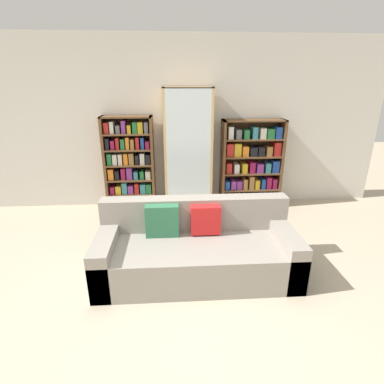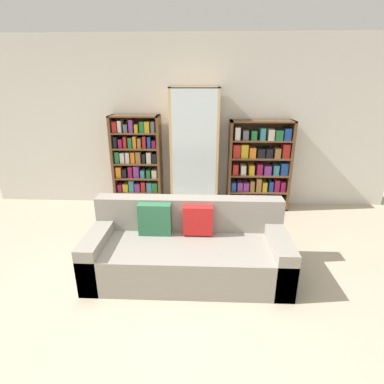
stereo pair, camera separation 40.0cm
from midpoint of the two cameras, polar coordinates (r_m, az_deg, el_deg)
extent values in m
plane|color=tan|center=(2.94, -4.90, -22.59)|extent=(16.00, 16.00, 0.00)
cube|color=beige|center=(4.99, -4.88, 12.64)|extent=(6.72, 0.06, 2.70)
cube|color=gray|center=(3.32, -2.56, -12.65)|extent=(2.11, 0.87, 0.40)
cube|color=gray|center=(3.43, -2.80, -4.10)|extent=(2.11, 0.20, 0.38)
cube|color=gray|center=(3.41, -19.17, -11.70)|extent=(0.20, 0.87, 0.52)
cube|color=gray|center=(3.43, 13.85, -10.90)|extent=(0.20, 0.87, 0.52)
cube|color=#2D6B47|center=(3.30, -9.18, -5.53)|extent=(0.36, 0.12, 0.36)
cube|color=red|center=(3.29, -0.90, -5.36)|extent=(0.32, 0.12, 0.32)
cube|color=brown|center=(5.05, -18.24, 4.96)|extent=(0.04, 0.32, 1.52)
cube|color=brown|center=(4.92, -9.78, 5.30)|extent=(0.04, 0.32, 1.52)
cube|color=brown|center=(4.84, -14.82, 13.70)|extent=(0.79, 0.32, 0.02)
cube|color=brown|center=(5.21, -13.38, -2.81)|extent=(0.79, 0.32, 0.02)
cube|color=brown|center=(5.12, -13.78, 5.59)|extent=(0.79, 0.01, 1.52)
cube|color=brown|center=(5.12, -13.61, -0.16)|extent=(0.71, 0.32, 0.02)
cube|color=brown|center=(5.04, -13.83, 2.45)|extent=(0.71, 0.32, 0.02)
cube|color=brown|center=(4.97, -14.06, 5.14)|extent=(0.71, 0.32, 0.02)
cube|color=brown|center=(4.92, -14.31, 7.90)|extent=(0.71, 0.32, 0.02)
cube|color=brown|center=(4.87, -14.55, 10.71)|extent=(0.71, 0.32, 0.02)
cube|color=beige|center=(5.23, -16.75, -2.00)|extent=(0.05, 0.24, 0.15)
cube|color=orange|center=(5.20, -15.99, -1.79)|extent=(0.05, 0.24, 0.19)
cube|color=orange|center=(5.19, -15.17, -1.94)|extent=(0.06, 0.24, 0.16)
cube|color=#8E1947|center=(5.18, -14.30, -1.86)|extent=(0.05, 0.24, 0.17)
cube|color=#1E4293|center=(5.17, -13.43, -2.02)|extent=(0.05, 0.24, 0.14)
cube|color=#1E4293|center=(5.15, -12.68, -1.85)|extent=(0.05, 0.24, 0.17)
cube|color=#7A3384|center=(5.14, -11.82, -1.79)|extent=(0.05, 0.24, 0.18)
cube|color=olive|center=(5.14, -10.95, -2.06)|extent=(0.05, 0.24, 0.12)
cube|color=#237038|center=(5.12, -10.15, -1.94)|extent=(0.06, 0.24, 0.14)
cube|color=#8E1947|center=(5.14, -16.91, 0.52)|extent=(0.06, 0.24, 0.13)
cube|color=gold|center=(5.12, -15.88, 0.58)|extent=(0.09, 0.24, 0.13)
cube|color=teal|center=(5.09, -14.80, 0.92)|extent=(0.08, 0.24, 0.19)
cube|color=#7A3384|center=(5.08, -13.72, 0.68)|extent=(0.08, 0.24, 0.14)
cube|color=#AD231E|center=(5.06, -12.63, 0.87)|extent=(0.07, 0.24, 0.17)
cube|color=teal|center=(5.05, -11.50, 0.84)|extent=(0.09, 0.24, 0.16)
cube|color=#237038|center=(5.03, -10.45, 0.86)|extent=(0.08, 0.24, 0.16)
cube|color=orange|center=(5.06, -17.22, 3.39)|extent=(0.08, 0.24, 0.18)
cube|color=black|center=(5.04, -16.15, 3.27)|extent=(0.06, 0.24, 0.15)
cube|color=#8E1947|center=(5.02, -15.08, 3.51)|extent=(0.07, 0.24, 0.18)
cube|color=#7A3384|center=(5.00, -13.98, 3.61)|extent=(0.09, 0.24, 0.19)
cube|color=teal|center=(4.99, -12.82, 3.28)|extent=(0.06, 0.24, 0.13)
cube|color=#237038|center=(4.98, -11.72, 3.35)|extent=(0.06, 0.24, 0.13)
cube|color=beige|center=(4.96, -10.61, 3.37)|extent=(0.08, 0.24, 0.13)
cube|color=#237038|center=(5.00, -17.54, 6.10)|extent=(0.07, 0.24, 0.18)
cube|color=beige|center=(4.98, -16.60, 6.07)|extent=(0.07, 0.24, 0.17)
cube|color=beige|center=(4.97, -15.65, 6.14)|extent=(0.06, 0.24, 0.17)
cube|color=orange|center=(4.95, -14.68, 6.22)|extent=(0.06, 0.24, 0.18)
cube|color=olive|center=(4.93, -13.67, 6.29)|extent=(0.08, 0.24, 0.18)
cube|color=black|center=(4.92, -12.65, 6.16)|extent=(0.05, 0.24, 0.15)
cube|color=beige|center=(4.90, -11.71, 6.34)|extent=(0.07, 0.24, 0.18)
cube|color=black|center=(4.90, -10.69, 6.27)|extent=(0.07, 0.24, 0.16)
cube|color=black|center=(4.95, -17.94, 8.80)|extent=(0.05, 0.24, 0.17)
cube|color=#8E1947|center=(4.94, -17.02, 8.66)|extent=(0.06, 0.24, 0.14)
cube|color=#AD231E|center=(4.92, -16.18, 8.95)|extent=(0.05, 0.24, 0.18)
cube|color=#237038|center=(4.90, -15.26, 8.89)|extent=(0.06, 0.24, 0.16)
cube|color=orange|center=(4.89, -14.42, 9.07)|extent=(0.05, 0.24, 0.19)
cube|color=olive|center=(4.88, -13.55, 8.95)|extent=(0.05, 0.24, 0.16)
cube|color=#AD231E|center=(4.86, -12.63, 9.16)|extent=(0.05, 0.24, 0.18)
cube|color=#1E4293|center=(4.85, -11.73, 9.16)|extent=(0.05, 0.24, 0.18)
cube|color=#8E1947|center=(4.85, -10.82, 8.87)|extent=(0.06, 0.24, 0.12)
cube|color=#AD231E|center=(4.91, -18.13, 11.56)|extent=(0.07, 0.24, 0.17)
cube|color=beige|center=(4.89, -17.22, 11.70)|extent=(0.06, 0.24, 0.18)
cube|color=#5B5B60|center=(4.88, -16.15, 11.45)|extent=(0.06, 0.24, 0.12)
cube|color=#7A3384|center=(4.86, -15.18, 11.92)|extent=(0.06, 0.24, 0.19)
cube|color=gold|center=(4.85, -14.17, 11.59)|extent=(0.05, 0.24, 0.13)
cube|color=#237038|center=(4.83, -13.13, 11.90)|extent=(0.07, 0.24, 0.17)
cube|color=gold|center=(4.82, -12.17, 11.96)|extent=(0.08, 0.24, 0.17)
cube|color=#5B5B60|center=(4.80, -11.10, 12.01)|extent=(0.06, 0.24, 0.17)
cube|color=tan|center=(4.83, -7.46, 7.73)|extent=(0.04, 0.36, 1.94)
cube|color=tan|center=(4.84, 1.16, 7.91)|extent=(0.04, 0.36, 1.94)
cube|color=tan|center=(4.71, -3.38, 19.29)|extent=(0.76, 0.36, 0.02)
cube|color=tan|center=(5.11, -2.95, -2.70)|extent=(0.76, 0.36, 0.02)
cube|color=tan|center=(4.99, -3.18, 8.26)|extent=(0.76, 0.01, 1.94)
cube|color=silver|center=(4.65, -3.12, 7.38)|extent=(0.68, 0.01, 1.92)
cube|color=tan|center=(5.00, -3.01, 0.76)|extent=(0.68, 0.32, 0.02)
cube|color=tan|center=(4.90, -3.08, 4.24)|extent=(0.68, 0.32, 0.02)
cube|color=tan|center=(4.82, -3.15, 7.84)|extent=(0.68, 0.32, 0.02)
cube|color=tan|center=(4.77, -3.22, 11.55)|extent=(0.68, 0.32, 0.02)
cube|color=tan|center=(4.73, -3.30, 15.32)|extent=(0.68, 0.32, 0.02)
cylinder|color=silver|center=(5.10, -5.84, -2.22)|extent=(0.01, 0.01, 0.08)
cone|color=silver|center=(5.07, -5.87, -1.33)|extent=(0.09, 0.09, 0.09)
cylinder|color=silver|center=(5.08, -4.40, -2.27)|extent=(0.01, 0.01, 0.08)
cone|color=silver|center=(5.05, -4.42, -1.37)|extent=(0.09, 0.09, 0.09)
cylinder|color=silver|center=(5.11, -2.96, -2.11)|extent=(0.01, 0.01, 0.08)
cone|color=silver|center=(5.08, -2.98, -1.22)|extent=(0.09, 0.09, 0.09)
cylinder|color=silver|center=(5.11, -1.52, -2.07)|extent=(0.01, 0.01, 0.08)
cone|color=silver|center=(5.08, -1.53, -1.18)|extent=(0.09, 0.09, 0.09)
cylinder|color=silver|center=(5.12, -0.09, -2.04)|extent=(0.01, 0.01, 0.08)
cone|color=silver|center=(5.09, -0.09, -1.15)|extent=(0.09, 0.09, 0.09)
cylinder|color=silver|center=(4.99, -5.78, 1.25)|extent=(0.01, 0.01, 0.07)
cone|color=silver|center=(4.97, -5.81, 2.09)|extent=(0.09, 0.09, 0.09)
cylinder|color=silver|center=(5.00, -3.94, 1.31)|extent=(0.01, 0.01, 0.07)
cone|color=silver|center=(4.97, -3.96, 2.16)|extent=(0.09, 0.09, 0.09)
cylinder|color=silver|center=(4.97, -2.10, 1.25)|extent=(0.01, 0.01, 0.07)
cone|color=silver|center=(4.95, -2.11, 2.10)|extent=(0.09, 0.09, 0.09)
cylinder|color=silver|center=(4.98, -0.25, 1.29)|extent=(0.01, 0.01, 0.07)
cone|color=silver|center=(4.95, -0.26, 2.14)|extent=(0.09, 0.09, 0.09)
cylinder|color=silver|center=(4.90, -6.22, 4.80)|extent=(0.01, 0.01, 0.08)
cone|color=silver|center=(4.88, -6.26, 5.85)|extent=(0.07, 0.07, 0.10)
cylinder|color=silver|center=(4.89, -4.97, 4.81)|extent=(0.01, 0.01, 0.08)
cone|color=silver|center=(4.87, -5.01, 5.87)|extent=(0.07, 0.07, 0.10)
cylinder|color=silver|center=(4.87, -3.72, 4.77)|extent=(0.01, 0.01, 0.08)
cone|color=silver|center=(4.84, -3.74, 5.83)|extent=(0.07, 0.07, 0.10)
cylinder|color=silver|center=(4.88, -2.46, 4.83)|extent=(0.01, 0.01, 0.08)
cone|color=silver|center=(4.86, -2.48, 5.89)|extent=(0.07, 0.07, 0.10)
cylinder|color=silver|center=(4.88, -1.20, 4.84)|extent=(0.01, 0.01, 0.08)
cone|color=silver|center=(4.85, -1.21, 5.90)|extent=(0.07, 0.07, 0.10)
cylinder|color=silver|center=(4.88, 0.06, 4.85)|extent=(0.01, 0.01, 0.08)
cone|color=silver|center=(4.86, 0.06, 5.91)|extent=(0.07, 0.07, 0.10)
cylinder|color=silver|center=(4.80, -6.24, 8.23)|extent=(0.01, 0.01, 0.06)
cone|color=silver|center=(4.79, -6.28, 9.05)|extent=(0.09, 0.09, 0.08)
cylinder|color=silver|center=(4.82, -4.70, 8.32)|extent=(0.01, 0.01, 0.06)
cone|color=silver|center=(4.80, -4.72, 9.14)|extent=(0.09, 0.09, 0.08)
cylinder|color=silver|center=(4.82, -3.16, 8.37)|extent=(0.01, 0.01, 0.06)
cone|color=silver|center=(4.81, -3.18, 9.19)|extent=(0.09, 0.09, 0.08)
cylinder|color=silver|center=(4.80, -1.61, 8.34)|extent=(0.01, 0.01, 0.06)
cone|color=silver|center=(4.79, -1.62, 9.16)|extent=(0.09, 0.09, 0.08)
cylinder|color=silver|center=(4.82, -0.08, 8.40)|extent=(0.01, 0.01, 0.06)
cone|color=silver|center=(4.81, -0.08, 9.22)|extent=(0.09, 0.09, 0.08)
cylinder|color=silver|center=(4.76, -6.19, 12.12)|extent=(0.01, 0.01, 0.09)
cone|color=silver|center=(4.74, -6.24, 13.26)|extent=(0.09, 0.09, 0.11)
cylinder|color=silver|center=(4.76, -4.22, 12.19)|extent=(0.01, 0.01, 0.09)
cone|color=silver|center=(4.75, -4.25, 13.33)|extent=(0.09, 0.09, 0.11)
cylinder|color=silver|center=(4.75, -2.25, 12.20)|extent=(0.01, 0.01, 0.09)
cone|color=silver|center=(4.74, -2.26, 13.35)|extent=(0.09, 0.09, 0.11)
cylinder|color=silver|center=(4.75, -0.27, 12.22)|extent=(0.01, 0.01, 0.09)
cone|color=silver|center=(4.74, -0.27, 13.37)|extent=(0.09, 0.09, 0.11)
cylinder|color=silver|center=(4.73, -6.67, 15.77)|extent=(0.01, 0.01, 0.07)
cone|color=silver|center=(4.73, -6.71, 16.65)|extent=(0.07, 0.07, 0.08)
cylinder|color=silver|center=(4.71, -5.33, 15.80)|extent=(0.01, 0.01, 0.07)
cone|color=silver|center=(4.71, -5.36, 16.69)|extent=(0.07, 0.07, 0.08)
cylinder|color=silver|center=(4.74, -3.98, 15.86)|extent=(0.01, 0.01, 0.07)
cone|color=silver|center=(4.73, -4.00, 16.74)|extent=(0.07, 0.07, 0.08)
cylinder|color=silver|center=(4.73, -2.64, 15.88)|extent=(0.01, 0.01, 0.07)
cone|color=silver|center=(4.72, -2.65, 16.76)|extent=(0.07, 0.07, 0.08)
cylinder|color=silver|center=(4.74, -1.30, 15.91)|extent=(0.01, 0.01, 0.07)
cone|color=silver|center=(4.74, -1.31, 16.78)|extent=(0.07, 0.07, 0.08)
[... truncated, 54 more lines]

